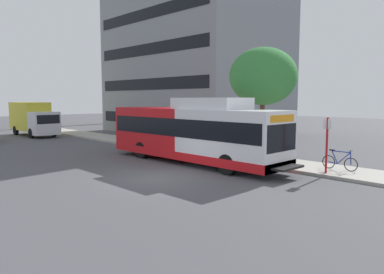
% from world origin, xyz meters
% --- Properties ---
extents(ground_plane, '(120.00, 120.00, 0.00)m').
position_xyz_m(ground_plane, '(0.00, 8.00, 0.00)').
color(ground_plane, '#4C4C51').
extents(sidewalk_curb, '(3.00, 56.00, 0.14)m').
position_xyz_m(sidewalk_curb, '(7.00, 6.00, 0.07)').
color(sidewalk_curb, '#A8A399').
rests_on(sidewalk_curb, ground).
extents(transit_bus, '(2.58, 12.25, 3.65)m').
position_xyz_m(transit_bus, '(3.90, 1.75, 1.70)').
color(transit_bus, white).
rests_on(transit_bus, ground).
extents(bus_stop_sign_pole, '(0.10, 0.36, 2.60)m').
position_xyz_m(bus_stop_sign_pole, '(5.88, -5.11, 1.65)').
color(bus_stop_sign_pole, red).
rests_on(bus_stop_sign_pole, sidewalk_curb).
extents(bicycle_parked, '(0.52, 1.76, 1.02)m').
position_xyz_m(bicycle_parked, '(7.12, -5.21, 0.56)').
color(bicycle_parked, black).
rests_on(bicycle_parked, sidewalk_curb).
extents(street_tree_near_stop, '(3.95, 3.95, 6.44)m').
position_xyz_m(street_tree_near_stop, '(7.78, -0.17, 4.89)').
color(street_tree_near_stop, '#4C3823').
rests_on(street_tree_near_stop, sidewalk_curb).
extents(box_truck_background, '(2.32, 7.01, 3.25)m').
position_xyz_m(box_truck_background, '(3.24, 23.43, 1.74)').
color(box_truck_background, silver).
rests_on(box_truck_background, ground).
extents(lattice_comm_tower, '(1.10, 1.10, 22.64)m').
position_xyz_m(lattice_comm_tower, '(19.96, 33.95, 7.35)').
color(lattice_comm_tower, '#B7B7BC').
rests_on(lattice_comm_tower, ground).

